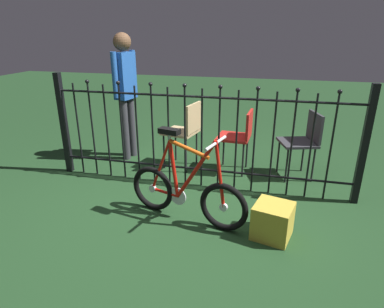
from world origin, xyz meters
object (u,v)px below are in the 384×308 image
chair_red (240,134)px  chair_tan (186,128)px  chair_charcoal (304,138)px  bicycle (186,192)px  display_crate (273,221)px  person_visitor (125,86)px

chair_red → chair_tan: chair_tan is taller
chair_charcoal → bicycle: bearing=-131.0°
chair_red → display_crate: size_ratio=2.53×
bicycle → display_crate: bicycle is taller
display_crate → bicycle: bearing=173.5°
person_visitor → bicycle: bearing=-49.2°
chair_charcoal → chair_tan: chair_tan is taller
chair_red → chair_charcoal: 0.78m
chair_red → person_visitor: (-1.59, 0.13, 0.53)m
chair_tan → bicycle: bearing=-74.9°
chair_red → chair_tan: 0.70m
person_visitor → display_crate: (2.05, -1.51, -0.88)m
bicycle → chair_red: size_ratio=1.52×
chair_charcoal → display_crate: 1.48m
chair_red → chair_charcoal: size_ratio=0.98×
chair_charcoal → chair_red: bearing=-178.1°
chair_red → chair_charcoal: (0.78, 0.03, 0.00)m
person_visitor → display_crate: 2.70m
bicycle → person_visitor: bearing=130.8°
person_visitor → chair_tan: bearing=-10.5°
display_crate → chair_charcoal: bearing=77.3°
chair_red → bicycle: bearing=-105.6°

